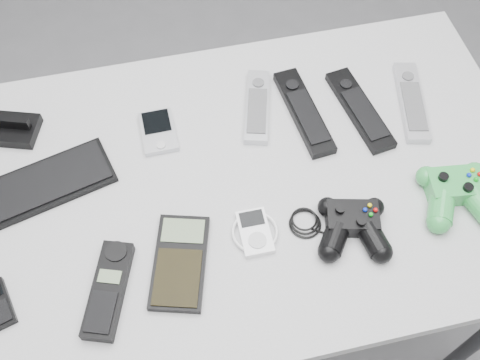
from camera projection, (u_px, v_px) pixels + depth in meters
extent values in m
plane|color=slate|center=(236.00, 329.00, 1.78)|extent=(3.50, 3.50, 0.00)
cube|color=#9D9D9F|center=(254.00, 182.00, 1.17)|extent=(1.17, 0.75, 0.03)
cylinder|color=black|center=(44.00, 194.00, 1.60)|extent=(0.04, 0.04, 0.75)
cylinder|color=black|center=(395.00, 129.00, 1.73)|extent=(0.04, 0.04, 0.75)
cube|color=black|center=(45.00, 184.00, 1.13)|extent=(0.29, 0.18, 0.02)
cube|color=black|center=(14.00, 126.00, 1.19)|extent=(0.11, 0.11, 0.05)
cube|color=#B3B4BA|center=(158.00, 131.00, 1.20)|extent=(0.07, 0.11, 0.02)
cube|color=#B3B4BA|center=(257.00, 106.00, 1.24)|extent=(0.10, 0.20, 0.02)
cube|color=black|center=(304.00, 111.00, 1.23)|extent=(0.08, 0.24, 0.02)
cube|color=black|center=(360.00, 109.00, 1.23)|extent=(0.09, 0.24, 0.02)
cube|color=#B3B2B9|center=(412.00, 101.00, 1.25)|extent=(0.10, 0.22, 0.02)
cube|color=black|center=(108.00, 290.00, 1.01)|extent=(0.11, 0.19, 0.03)
cube|color=black|center=(180.00, 262.00, 1.04)|extent=(0.14, 0.21, 0.02)
cube|color=white|center=(255.00, 232.00, 1.08)|extent=(0.09, 0.10, 0.02)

